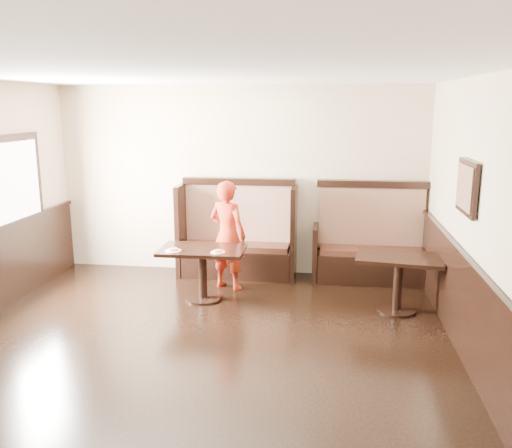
% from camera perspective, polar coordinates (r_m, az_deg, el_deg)
% --- Properties ---
extents(ground, '(7.00, 7.00, 0.00)m').
position_cam_1_polar(ground, '(5.27, -8.10, -16.16)').
color(ground, black).
rests_on(ground, ground).
extents(room_shell, '(7.00, 7.00, 7.00)m').
position_cam_1_polar(room_shell, '(5.33, -10.62, -8.05)').
color(room_shell, beige).
rests_on(room_shell, ground).
extents(booth_main, '(1.75, 0.72, 1.45)m').
position_cam_1_polar(booth_main, '(8.10, -1.95, -1.75)').
color(booth_main, black).
rests_on(booth_main, ground).
extents(booth_neighbor, '(1.65, 0.72, 1.45)m').
position_cam_1_polar(booth_neighbor, '(8.03, 11.93, -2.50)').
color(booth_neighbor, black).
rests_on(booth_neighbor, ground).
extents(table_main, '(1.10, 0.70, 0.70)m').
position_cam_1_polar(table_main, '(7.09, -5.65, -3.83)').
color(table_main, black).
rests_on(table_main, ground).
extents(table_neighbor, '(1.10, 0.80, 0.71)m').
position_cam_1_polar(table_neighbor, '(6.88, 14.78, -4.72)').
color(table_neighbor, black).
rests_on(table_neighbor, ground).
extents(child, '(0.65, 0.54, 1.52)m').
position_cam_1_polar(child, '(7.46, -3.01, -1.17)').
color(child, '#A82712').
rests_on(child, ground).
extents(pizza_plate_left, '(0.21, 0.21, 0.04)m').
position_cam_1_polar(pizza_plate_left, '(6.94, -8.71, -2.75)').
color(pizza_plate_left, white).
rests_on(pizza_plate_left, table_main).
extents(pizza_plate_right, '(0.18, 0.18, 0.03)m').
position_cam_1_polar(pizza_plate_right, '(6.82, -4.03, -2.92)').
color(pizza_plate_right, white).
rests_on(pizza_plate_right, table_main).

